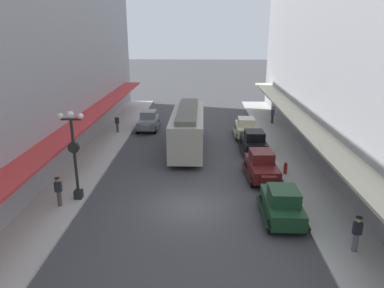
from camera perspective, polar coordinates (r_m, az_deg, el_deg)
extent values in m
plane|color=#424244|center=(20.51, -0.52, -9.96)|extent=(200.00, 200.00, 0.00)
cube|color=#B7B5AD|center=(22.06, -20.63, -8.88)|extent=(3.00, 60.00, 0.15)
cube|color=#B7B5AD|center=(21.55, 20.13, -9.47)|extent=(3.00, 60.00, 0.15)
cube|color=#BF3333|center=(21.21, -22.99, -1.66)|extent=(1.80, 54.00, 0.16)
cube|color=beige|center=(20.64, 22.56, -2.13)|extent=(1.80, 54.00, 0.16)
cube|color=beige|center=(33.49, 8.44, 2.35)|extent=(1.81, 3.95, 0.80)
cube|color=beige|center=(33.06, 8.54, 3.48)|extent=(1.49, 1.74, 0.70)
cube|color=#8C9EA8|center=(33.06, 8.54, 3.48)|extent=(1.41, 1.70, 0.42)
cube|color=beige|center=(35.52, 8.17, 3.34)|extent=(0.94, 0.39, 0.52)
cube|color=#6D6856|center=(33.50, 6.80, 1.85)|extent=(0.34, 3.52, 0.12)
cube|color=#6D6856|center=(33.67, 10.03, 1.78)|extent=(0.34, 3.52, 0.12)
cylinder|color=black|center=(34.84, 6.91, 2.34)|extent=(0.24, 0.69, 0.68)
cylinder|color=black|center=(34.98, 9.55, 2.28)|extent=(0.24, 0.69, 0.68)
cylinder|color=black|center=(32.22, 7.18, 1.04)|extent=(0.24, 0.69, 0.68)
cylinder|color=black|center=(32.38, 10.03, 0.99)|extent=(0.24, 0.69, 0.68)
cube|color=#193D23|center=(19.59, 13.95, -9.50)|extent=(1.74, 3.92, 0.80)
cube|color=#193D23|center=(19.04, 14.26, -7.84)|extent=(1.46, 1.71, 0.70)
cube|color=#8C9EA8|center=(19.04, 14.26, -7.84)|extent=(1.38, 1.68, 0.42)
cube|color=#193D23|center=(21.45, 12.87, -6.79)|extent=(0.94, 0.37, 0.52)
cube|color=black|center=(19.57, 11.11, -10.39)|extent=(0.28, 3.51, 0.12)
cube|color=black|center=(19.95, 16.60, -10.25)|extent=(0.28, 3.51, 0.12)
cylinder|color=black|center=(20.82, 10.94, -8.81)|extent=(0.23, 0.68, 0.68)
cylinder|color=black|center=(21.13, 15.33, -8.74)|extent=(0.23, 0.68, 0.68)
cylinder|color=black|center=(18.45, 12.16, -12.59)|extent=(0.23, 0.68, 0.68)
cylinder|color=black|center=(18.80, 17.14, -12.42)|extent=(0.23, 0.68, 0.68)
cube|color=black|center=(29.37, 9.66, 0.08)|extent=(1.82, 3.95, 0.80)
cube|color=black|center=(28.92, 9.82, 1.34)|extent=(1.49, 1.74, 0.70)
cube|color=#8C9EA8|center=(28.92, 9.82, 1.34)|extent=(1.42, 1.71, 0.42)
cube|color=black|center=(31.37, 9.04, 1.35)|extent=(0.95, 0.39, 0.52)
cube|color=black|center=(29.32, 7.80, -0.52)|extent=(0.35, 3.52, 0.12)
cube|color=black|center=(29.64, 11.44, -0.51)|extent=(0.35, 3.52, 0.12)
cylinder|color=black|center=(30.65, 7.73, 0.14)|extent=(0.24, 0.69, 0.68)
cylinder|color=black|center=(30.91, 10.69, 0.14)|extent=(0.24, 0.69, 0.68)
cylinder|color=black|center=(28.09, 8.44, -1.54)|extent=(0.24, 0.69, 0.68)
cylinder|color=black|center=(28.37, 11.67, -1.53)|extent=(0.24, 0.69, 0.68)
cube|color=slate|center=(35.80, -6.89, 3.42)|extent=(1.72, 3.91, 0.80)
cube|color=slate|center=(35.86, -6.88, 4.68)|extent=(1.45, 1.71, 0.70)
cube|color=#8C9EA8|center=(35.86, -6.88, 4.68)|extent=(1.37, 1.67, 0.42)
cube|color=slate|center=(33.75, -7.40, 2.60)|extent=(0.94, 0.36, 0.52)
cube|color=#393A3D|center=(35.75, -5.36, 2.92)|extent=(0.25, 3.51, 0.12)
cube|color=#393A3D|center=(36.03, -8.37, 2.92)|extent=(0.25, 3.51, 0.12)
cylinder|color=black|center=(34.49, -5.86, 2.21)|extent=(0.22, 0.68, 0.68)
cylinder|color=black|center=(34.73, -8.50, 2.22)|extent=(0.22, 0.68, 0.68)
cylinder|color=black|center=(37.10, -5.34, 3.34)|extent=(0.22, 0.68, 0.68)
cylinder|color=black|center=(37.33, -7.80, 3.34)|extent=(0.22, 0.68, 0.68)
cube|color=#591919|center=(24.36, 10.91, -3.75)|extent=(1.89, 3.98, 0.80)
cube|color=#591919|center=(24.33, 10.89, -1.89)|extent=(1.52, 1.77, 0.70)
cube|color=#8C9EA8|center=(24.33, 10.89, -1.89)|extent=(1.45, 1.73, 0.42)
cube|color=#591919|center=(22.42, 12.00, -5.62)|extent=(0.95, 0.40, 0.52)
cube|color=black|center=(24.69, 13.03, -4.39)|extent=(0.41, 3.52, 0.12)
cube|color=black|center=(24.30, 8.67, -4.49)|extent=(0.41, 3.52, 0.12)
cylinder|color=black|center=(23.47, 13.45, -5.84)|extent=(0.25, 0.69, 0.68)
cylinder|color=black|center=(23.12, 9.55, -5.95)|extent=(0.25, 0.69, 0.68)
cylinder|color=black|center=(25.91, 12.01, -3.43)|extent=(0.25, 0.69, 0.68)
cylinder|color=black|center=(25.60, 8.48, -3.49)|extent=(0.25, 0.69, 0.68)
cube|color=#ADA899|center=(29.27, -0.68, 2.34)|extent=(2.53, 9.61, 2.70)
cube|color=#5F5C54|center=(28.90, -0.70, 5.26)|extent=(1.53, 8.64, 0.36)
cube|color=#8C9EA8|center=(29.15, -0.69, 3.23)|extent=(2.55, 8.84, 0.95)
cube|color=black|center=(32.46, -0.48, 1.06)|extent=(2.00, 1.21, 0.40)
cube|color=black|center=(27.00, -0.91, -2.47)|extent=(2.00, 1.21, 0.40)
cube|color=black|center=(22.09, -17.43, -7.55)|extent=(0.44, 0.44, 0.50)
cylinder|color=black|center=(21.23, -18.01, -1.79)|extent=(0.16, 0.16, 4.20)
cube|color=black|center=(20.65, -18.56, 3.71)|extent=(1.10, 0.10, 0.10)
sphere|color=white|center=(20.81, -20.03, 4.16)|extent=(0.32, 0.32, 0.32)
sphere|color=white|center=(20.43, -17.16, 4.21)|extent=(0.32, 0.32, 0.32)
sphere|color=white|center=(20.59, -18.64, 4.46)|extent=(0.36, 0.36, 0.36)
cylinder|color=black|center=(21.07, -18.14, -0.51)|extent=(0.64, 0.18, 0.64)
cylinder|color=silver|center=(21.16, -18.05, -0.43)|extent=(0.56, 0.02, 0.56)
cylinder|color=#B21E19|center=(25.24, 14.51, -3.81)|extent=(0.24, 0.24, 0.70)
sphere|color=#B21E19|center=(25.11, 14.57, -3.03)|extent=(0.20, 0.20, 0.20)
cylinder|color=slate|center=(17.96, 24.33, -13.94)|extent=(0.24, 0.24, 0.85)
cube|color=#26262D|center=(17.62, 24.63, -11.98)|extent=(0.36, 0.22, 0.56)
sphere|color=beige|center=(17.44, 24.80, -10.83)|extent=(0.22, 0.22, 0.22)
cylinder|color=black|center=(17.38, 24.85, -10.48)|extent=(0.28, 0.28, 0.04)
cylinder|color=#2D2D33|center=(38.34, 12.53, 3.83)|extent=(0.24, 0.24, 0.85)
cube|color=#3F598C|center=(38.18, 12.60, 4.86)|extent=(0.36, 0.22, 0.56)
sphere|color=beige|center=(38.09, 12.64, 5.44)|extent=(0.22, 0.22, 0.22)
cylinder|color=black|center=(38.07, 12.65, 5.62)|extent=(0.28, 0.28, 0.04)
cylinder|color=#4C4238|center=(34.85, -11.65, 2.50)|extent=(0.24, 0.24, 0.85)
cube|color=#26262D|center=(34.68, -11.73, 3.62)|extent=(0.36, 0.22, 0.56)
sphere|color=beige|center=(34.59, -11.77, 4.27)|extent=(0.22, 0.22, 0.22)
cylinder|color=#4C4238|center=(21.48, -20.14, -8.08)|extent=(0.24, 0.24, 0.85)
cube|color=#26262D|center=(21.19, -20.34, -6.36)|extent=(0.36, 0.22, 0.56)
sphere|color=#9E7051|center=(21.04, -20.46, -5.36)|extent=(0.22, 0.22, 0.22)
cylinder|color=black|center=(20.99, -20.49, -5.06)|extent=(0.28, 0.28, 0.04)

